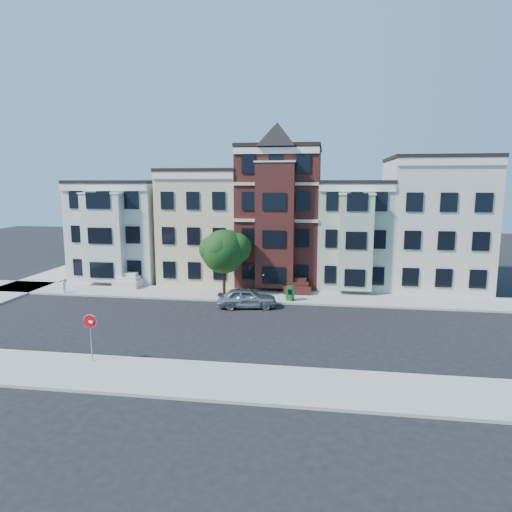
% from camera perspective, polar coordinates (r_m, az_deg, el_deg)
% --- Properties ---
extents(ground, '(120.00, 120.00, 0.00)m').
position_cam_1_polar(ground, '(29.14, 0.21, -9.06)').
color(ground, black).
extents(far_sidewalk, '(60.00, 4.00, 0.15)m').
position_cam_1_polar(far_sidewalk, '(36.74, 2.04, -5.07)').
color(far_sidewalk, '#9E9B93').
rests_on(far_sidewalk, ground).
extents(near_sidewalk, '(60.00, 4.00, 0.15)m').
position_cam_1_polar(near_sidewalk, '(21.76, -2.98, -15.40)').
color(near_sidewalk, '#9E9B93').
rests_on(near_sidewalk, ground).
extents(house_white, '(8.00, 9.00, 9.00)m').
position_cam_1_polar(house_white, '(46.23, -15.78, 3.12)').
color(house_white, beige).
rests_on(house_white, ground).
extents(house_yellow, '(7.00, 9.00, 10.00)m').
position_cam_1_polar(house_yellow, '(43.50, -6.14, 3.71)').
color(house_yellow, beige).
rests_on(house_yellow, ground).
extents(house_brown, '(7.00, 9.00, 12.00)m').
position_cam_1_polar(house_brown, '(42.18, 3.10, 4.94)').
color(house_brown, '#3B1612').
rests_on(house_brown, ground).
extents(house_green, '(6.00, 9.00, 9.00)m').
position_cam_1_polar(house_green, '(42.20, 11.91, 2.71)').
color(house_green, '#9FB096').
rests_on(house_green, ground).
extents(house_cream, '(8.00, 9.00, 11.00)m').
position_cam_1_polar(house_cream, '(43.08, 21.31, 3.75)').
color(house_cream, beige).
rests_on(house_cream, ground).
extents(street_tree, '(6.41, 6.41, 6.49)m').
position_cam_1_polar(street_tree, '(36.66, -4.06, 0.18)').
color(street_tree, '#1B4A15').
rests_on(street_tree, far_sidewalk).
extents(parked_car, '(4.58, 2.47, 1.48)m').
position_cam_1_polar(parked_car, '(33.61, -1.18, -5.25)').
color(parked_car, '#AAAEB2').
rests_on(parked_car, ground).
extents(newspaper_box, '(0.64, 0.61, 1.13)m').
position_cam_1_polar(newspaper_box, '(35.15, 4.30, -4.67)').
color(newspaper_box, '#0D5E19').
rests_on(newspaper_box, far_sidewalk).
extents(fire_hydrant, '(0.34, 0.34, 0.78)m').
position_cam_1_polar(fire_hydrant, '(40.62, -22.88, -3.74)').
color(fire_hydrant, white).
rests_on(fire_hydrant, far_sidewalk).
extents(stop_sign, '(0.75, 0.37, 2.77)m').
position_cam_1_polar(stop_sign, '(24.79, -19.96, -9.21)').
color(stop_sign, '#B30B13').
rests_on(stop_sign, near_sidewalk).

